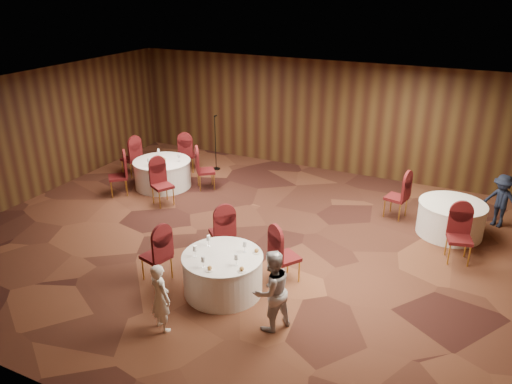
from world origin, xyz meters
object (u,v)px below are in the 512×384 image
at_px(table_right, 451,218).
at_px(table_left, 163,173).
at_px(man_c, 501,201).
at_px(mic_stand, 216,154).
at_px(woman_b, 272,291).
at_px(woman_a, 160,297).
at_px(table_main, 223,273).

bearing_deg(table_right, table_left, -176.33).
bearing_deg(table_left, man_c, 9.28).
relative_size(mic_stand, man_c, 1.32).
relative_size(woman_b, man_c, 1.12).
distance_m(table_left, woman_a, 6.18).
bearing_deg(table_main, table_right, 50.26).
xyz_separation_m(woman_a, woman_b, (1.58, 0.81, 0.10)).
relative_size(table_main, mic_stand, 0.88).
height_order(table_right, woman_b, woman_b).
relative_size(table_right, man_c, 1.16).
bearing_deg(table_main, table_left, 136.95).
relative_size(table_main, woman_b, 1.04).
distance_m(table_left, woman_b, 6.67).
xyz_separation_m(table_main, table_left, (-3.94, 3.68, 0.00)).
xyz_separation_m(woman_a, man_c, (4.77, 6.40, 0.03)).
bearing_deg(man_c, table_main, -105.82).
height_order(table_left, woman_b, woman_b).
bearing_deg(table_right, table_main, -129.74).
bearing_deg(table_main, woman_a, -105.36).
height_order(table_left, man_c, man_c).
bearing_deg(table_main, man_c, 48.89).
relative_size(table_left, woman_a, 1.29).
height_order(table_left, mic_stand, mic_stand).
relative_size(woman_a, man_c, 0.96).
xyz_separation_m(mic_stand, woman_a, (2.93, -6.84, 0.11)).
bearing_deg(woman_b, table_right, -174.18).
relative_size(woman_a, woman_b, 0.86).
bearing_deg(woman_a, mic_stand, -44.55).
relative_size(table_left, man_c, 1.23).
bearing_deg(mic_stand, woman_a, -66.79).
height_order(table_main, man_c, man_c).
xyz_separation_m(woman_b, man_c, (3.20, 5.59, -0.07)).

